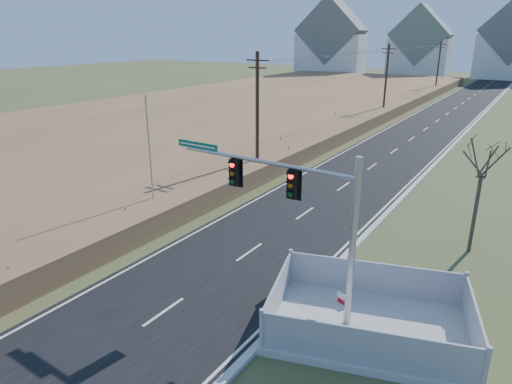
% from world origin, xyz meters
% --- Properties ---
extents(ground, '(260.00, 260.00, 0.00)m').
position_xyz_m(ground, '(0.00, 0.00, 0.00)').
color(ground, '#424C25').
rests_on(ground, ground).
extents(road, '(8.00, 180.00, 0.06)m').
position_xyz_m(road, '(0.00, 50.00, 0.03)').
color(road, black).
rests_on(road, ground).
extents(curb, '(0.30, 180.00, 0.18)m').
position_xyz_m(curb, '(4.15, 50.00, 0.09)').
color(curb, '#B2AFA8').
rests_on(curb, ground).
extents(reed_marsh, '(38.00, 110.00, 1.30)m').
position_xyz_m(reed_marsh, '(-24.00, 40.00, 0.65)').
color(reed_marsh, '#966A43').
rests_on(reed_marsh, ground).
extents(utility_pole_near, '(1.80, 0.26, 9.00)m').
position_xyz_m(utility_pole_near, '(-6.50, 15.00, 4.68)').
color(utility_pole_near, '#422D1E').
rests_on(utility_pole_near, ground).
extents(utility_pole_mid, '(1.80, 0.26, 9.00)m').
position_xyz_m(utility_pole_mid, '(-6.50, 45.00, 4.68)').
color(utility_pole_mid, '#422D1E').
rests_on(utility_pole_mid, ground).
extents(utility_pole_far, '(1.80, 0.26, 9.00)m').
position_xyz_m(utility_pole_far, '(-6.50, 75.00, 4.68)').
color(utility_pole_far, '#422D1E').
rests_on(utility_pole_far, ground).
extents(condo_nw, '(17.69, 13.38, 19.05)m').
position_xyz_m(condo_nw, '(-38.00, 100.00, 7.70)').
color(condo_nw, white).
rests_on(condo_nw, ground).
extents(condo_nnw, '(14.93, 11.17, 17.03)m').
position_xyz_m(condo_nnw, '(-18.00, 108.00, 6.94)').
color(condo_nnw, white).
rests_on(condo_nnw, ground).
extents(traffic_signal_mast, '(8.12, 0.65, 6.46)m').
position_xyz_m(traffic_signal_mast, '(4.47, 0.87, 4.04)').
color(traffic_signal_mast, '#9EA0A5').
rests_on(traffic_signal_mast, ground).
extents(fence_enclosure, '(8.10, 6.58, 1.62)m').
position_xyz_m(fence_enclosure, '(7.00, 1.14, 0.30)').
color(fence_enclosure, '#B7B5AD').
rests_on(fence_enclosure, ground).
extents(open_sign, '(0.51, 0.25, 0.66)m').
position_xyz_m(open_sign, '(5.65, 1.91, 0.35)').
color(open_sign, white).
rests_on(open_sign, ground).
extents(flagpole, '(0.32, 0.32, 7.09)m').
position_xyz_m(flagpole, '(-7.00, 4.69, 2.83)').
color(flagpole, '#B7B5AD').
rests_on(flagpole, ground).
extents(bare_tree, '(2.24, 2.24, 5.94)m').
position_xyz_m(bare_tree, '(9.01, 10.02, 4.78)').
color(bare_tree, '#4C3F33').
rests_on(bare_tree, ground).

